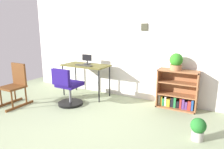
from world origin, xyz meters
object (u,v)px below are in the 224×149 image
(monitor, at_px, (87,60))
(rocking_chair, at_px, (16,84))
(keyboard, at_px, (84,65))
(potted_plant_floor, at_px, (198,128))
(potted_plant_on_shelf, at_px, (176,62))
(office_chair, at_px, (68,90))
(desk, at_px, (86,67))
(bookshelf_low, at_px, (177,92))

(monitor, distance_m, rocking_chair, 1.63)
(keyboard, height_order, potted_plant_floor, keyboard)
(monitor, relative_size, potted_plant_on_shelf, 0.77)
(potted_plant_floor, bearing_deg, office_chair, 176.80)
(desk, distance_m, office_chair, 0.79)
(desk, height_order, keyboard, keyboard)
(desk, xyz_separation_m, bookshelf_low, (2.05, 0.26, -0.35))
(rocking_chair, xyz_separation_m, potted_plant_floor, (3.52, 0.34, -0.26))
(desk, height_order, monitor, monitor)
(desk, xyz_separation_m, potted_plant_on_shelf, (2.00, 0.21, 0.26))
(monitor, xyz_separation_m, keyboard, (0.06, -0.21, -0.10))
(office_chair, xyz_separation_m, potted_plant_on_shelf, (1.95, 0.91, 0.61))
(bookshelf_low, relative_size, potted_plant_on_shelf, 2.38)
(monitor, bearing_deg, office_chair, -85.28)
(monitor, relative_size, bookshelf_low, 0.32)
(monitor, relative_size, potted_plant_floor, 0.76)
(keyboard, bearing_deg, bookshelf_low, 10.80)
(desk, distance_m, monitor, 0.19)
(office_chair, height_order, potted_plant_on_shelf, potted_plant_on_shelf)
(office_chair, distance_m, potted_plant_on_shelf, 2.24)
(office_chair, xyz_separation_m, bookshelf_low, (2.01, 0.96, -0.00))
(desk, relative_size, bookshelf_low, 1.38)
(bookshelf_low, bearing_deg, rocking_chair, -154.32)
(desk, relative_size, monitor, 4.29)
(desk, height_order, potted_plant_floor, desk)
(bookshelf_low, xyz_separation_m, potted_plant_on_shelf, (-0.05, -0.05, 0.62))
(bookshelf_low, height_order, potted_plant_floor, bookshelf_low)
(rocking_chair, height_order, bookshelf_low, rocking_chair)
(bookshelf_low, bearing_deg, potted_plant_floor, -64.84)
(keyboard, relative_size, bookshelf_low, 0.54)
(desk, height_order, rocking_chair, rocking_chair)
(bookshelf_low, distance_m, potted_plant_on_shelf, 0.62)
(desk, distance_m, keyboard, 0.15)
(bookshelf_low, bearing_deg, desk, -172.85)
(bookshelf_low, xyz_separation_m, potted_plant_floor, (0.52, -1.10, -0.16))
(keyboard, height_order, rocking_chair, rocking_chair)
(desk, xyz_separation_m, monitor, (-0.02, 0.08, 0.17))
(rocking_chair, height_order, potted_plant_floor, rocking_chair)
(monitor, bearing_deg, bookshelf_low, 4.82)
(keyboard, height_order, potted_plant_on_shelf, potted_plant_on_shelf)
(keyboard, bearing_deg, monitor, 105.65)
(monitor, xyz_separation_m, potted_plant_on_shelf, (2.02, 0.12, 0.09))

